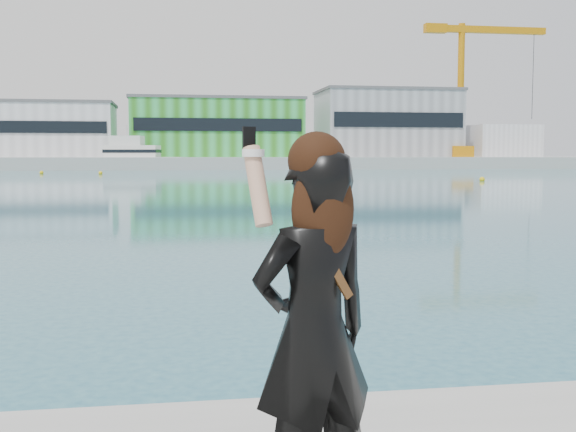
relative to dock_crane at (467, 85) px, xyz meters
name	(u,v)px	position (x,y,z in m)	size (l,w,h in m)	color
far_quay	(172,162)	(-53.20, 8.00, -14.07)	(320.00, 40.00, 2.00)	#9E9E99
warehouse_white	(43,130)	(-75.20, 5.98, -8.31)	(24.48, 15.35, 9.50)	silver
warehouse_green	(216,128)	(-45.20, 5.98, -7.81)	(30.60, 16.36, 10.50)	#318922
warehouse_grey_right	(387,124)	(-13.20, 5.98, -6.80)	(25.50, 15.35, 12.50)	gray
ancillary_shed	(501,141)	(8.80, 4.00, -10.07)	(12.00, 10.00, 6.00)	silver
dock_crane	(467,85)	(0.00, 0.00, 0.00)	(23.00, 4.00, 24.00)	orange
flagpole_right	(299,131)	(-31.11, -1.00, -8.53)	(1.28, 0.16, 8.00)	silver
motor_yacht	(135,157)	(-59.08, -6.46, -13.05)	(15.90, 7.68, 7.15)	silver
buoy_near	(482,181)	(-25.38, -63.64, -15.07)	(0.50, 0.50, 0.50)	yellow
buoy_far	(42,174)	(-69.43, -31.09, -15.07)	(0.50, 0.50, 0.50)	yellow
buoy_extra	(101,174)	(-61.96, -33.77, -15.07)	(0.50, 0.50, 0.50)	yellow
woman	(314,322)	(-52.71, -122.56, -13.40)	(0.69, 0.57, 1.71)	black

